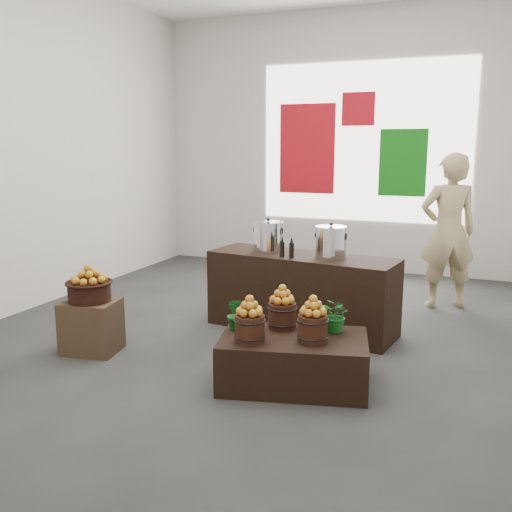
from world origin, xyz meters
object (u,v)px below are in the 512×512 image
at_px(crate, 92,326).
at_px(stock_pot_left, 268,237).
at_px(wicker_basket, 89,292).
at_px(display_table, 293,361).
at_px(counter, 302,293).
at_px(shopper, 448,232).
at_px(stock_pot_center, 331,243).

bearing_deg(crate, stock_pot_left, 48.70).
xyz_separation_m(crate, wicker_basket, (0.00, 0.00, 0.34)).
bearing_deg(wicker_basket, display_table, -0.53).
distance_m(counter, shopper, 2.10).
distance_m(display_table, shopper, 3.16).
bearing_deg(shopper, crate, 20.50).
bearing_deg(stock_pot_left, wicker_basket, -131.30).
height_order(counter, stock_pot_center, stock_pot_center).
bearing_deg(counter, stock_pot_center, -0.00).
bearing_deg(counter, crate, -132.30).
height_order(stock_pot_center, shopper, shopper).
xyz_separation_m(display_table, stock_pot_center, (-0.05, 1.36, 0.77)).
height_order(wicker_basket, stock_pot_center, stock_pot_center).
bearing_deg(crate, stock_pot_center, 33.98).
relative_size(crate, shopper, 0.27).
bearing_deg(stock_pot_left, counter, -8.08).
distance_m(crate, counter, 2.18).
bearing_deg(shopper, stock_pot_center, 32.63).
xyz_separation_m(crate, counter, (1.68, 1.39, 0.16)).
bearing_deg(display_table, shopper, 57.64).
bearing_deg(stock_pot_center, wicker_basket, -146.02).
bearing_deg(shopper, counter, 24.52).
distance_m(display_table, stock_pot_center, 1.57).
relative_size(counter, stock_pot_left, 6.47).
xyz_separation_m(counter, shopper, (1.37, 1.49, 0.53)).
distance_m(stock_pot_left, shopper, 2.29).
bearing_deg(display_table, crate, 166.23).
height_order(display_table, stock_pot_center, stock_pot_center).
distance_m(crate, stock_pot_center, 2.51).
height_order(display_table, shopper, shopper).
bearing_deg(counter, wicker_basket, -132.30).
bearing_deg(crate, wicker_basket, 0.00).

